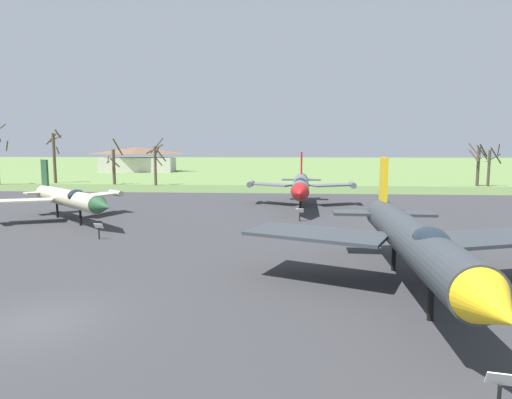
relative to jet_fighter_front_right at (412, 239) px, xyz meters
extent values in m
plane|color=#607F42|center=(-12.85, -3.85, -2.21)|extent=(600.00, 600.00, 0.00)
cube|color=#333335|center=(-12.85, 11.62, -2.18)|extent=(106.79, 51.58, 0.05)
cube|color=#4E6736|center=(-12.85, 43.41, -2.18)|extent=(166.79, 12.00, 0.06)
cylinder|color=#33383D|center=(0.01, 0.24, -0.04)|extent=(1.94, 13.16, 1.51)
cone|color=yellow|center=(-0.23, -7.16, -0.04)|extent=(1.45, 1.73, 1.39)
cylinder|color=black|center=(0.23, 7.10, -0.04)|extent=(1.09, 0.87, 1.06)
ellipsoid|color=#19232D|center=(-0.08, -2.36, 0.38)|extent=(1.13, 2.13, 1.07)
cube|color=#33383D|center=(-3.57, 1.49, -0.15)|extent=(6.36, 4.81, 0.14)
cube|color=#33383D|center=(3.65, 1.25, -0.15)|extent=(6.32, 4.53, 0.14)
cube|color=yellow|center=(0.20, 6.29, 1.86)|extent=(0.23, 1.45, 2.29)
cube|color=#33383D|center=(-1.25, 6.14, 0.08)|extent=(2.33, 1.49, 0.14)
cube|color=#33383D|center=(1.64, 6.05, 0.08)|extent=(2.33, 1.49, 0.14)
cylinder|color=black|center=(-0.09, -2.64, -1.50)|extent=(0.20, 0.20, 1.41)
cylinder|color=black|center=(0.10, 3.13, -1.50)|extent=(0.20, 0.20, 1.41)
cube|color=white|center=(-0.27, -7.62, -1.38)|extent=(0.59, 0.30, 0.34)
cylinder|color=#B7B293|center=(-21.90, 14.96, -0.33)|extent=(9.28, 8.61, 1.31)
cone|color=#234C2D|center=(-17.01, 10.50, -0.33)|extent=(2.19, 2.15, 1.21)
cylinder|color=black|center=(-26.29, 18.95, -0.33)|extent=(1.15, 1.16, 0.92)
ellipsoid|color=#19232D|center=(-20.54, 13.72, 0.03)|extent=(0.95, 1.78, 0.89)
cube|color=#B7B293|center=(-24.87, 13.94, -0.43)|extent=(4.60, 3.38, 0.12)
cube|color=#B7B293|center=(-21.17, 18.01, -0.43)|extent=(3.07, 4.57, 0.12)
cylinder|color=#B7B293|center=(-20.11, 19.89, -0.43)|extent=(1.88, 1.77, 0.49)
cube|color=#234C2D|center=(-25.71, 18.43, 1.44)|extent=(1.20, 1.11, 2.23)
cube|color=#B7B293|center=(-26.29, 17.65, -0.23)|extent=(1.85, 1.86, 0.12)
cube|color=#B7B293|center=(-24.99, 19.08, -0.23)|extent=(1.85, 1.86, 0.12)
cylinder|color=black|center=(-20.05, 13.27, -1.60)|extent=(0.17, 0.17, 1.22)
cylinder|color=black|center=(-23.74, 16.64, -1.60)|extent=(0.17, 0.17, 1.22)
cylinder|color=black|center=(-16.54, 8.70, -1.83)|extent=(0.08, 0.08, 0.76)
cube|color=white|center=(-16.54, 8.70, -1.31)|extent=(0.62, 0.29, 0.31)
cylinder|color=#565B60|center=(-3.65, 24.65, 0.00)|extent=(2.00, 13.38, 1.54)
cone|color=red|center=(-3.91, 17.05, 0.00)|extent=(1.48, 1.93, 1.42)
cylinder|color=black|center=(-3.40, 31.62, 0.00)|extent=(1.11, 0.88, 1.08)
ellipsoid|color=#19232D|center=(-3.77, 21.25, 0.42)|extent=(1.13, 2.12, 1.06)
cube|color=#565B60|center=(-6.55, 26.46, -0.12)|extent=(4.84, 4.02, 0.14)
cube|color=#565B60|center=(-0.62, 26.25, -0.12)|extent=(4.86, 3.82, 0.14)
cylinder|color=#565B60|center=(-8.73, 27.13, -0.12)|extent=(0.66, 2.48, 0.57)
cylinder|color=#565B60|center=(1.59, 26.77, -0.12)|extent=(0.66, 2.48, 0.57)
cube|color=red|center=(-3.43, 30.74, 1.96)|extent=(0.24, 1.63, 2.39)
cube|color=#565B60|center=(-4.65, 30.64, 0.11)|extent=(1.86, 1.50, 0.14)
cube|color=#565B60|center=(-2.22, 30.55, 0.11)|extent=(1.86, 1.50, 0.14)
cylinder|color=black|center=(-3.75, 21.72, -1.49)|extent=(0.21, 0.21, 1.44)
cylinder|color=black|center=(-3.54, 27.58, -1.49)|extent=(0.21, 0.21, 1.44)
cylinder|color=black|center=(-3.92, 16.42, -1.85)|extent=(0.08, 0.08, 0.72)
cube|color=white|center=(-3.92, 16.42, -1.31)|extent=(0.65, 0.38, 0.34)
cylinder|color=brown|center=(-49.96, 48.56, 4.01)|extent=(2.15, 2.55, 1.70)
cylinder|color=brown|center=(-44.22, 52.10, 1.96)|extent=(0.50, 0.50, 8.34)
cylinder|color=brown|center=(-43.62, 52.23, 3.30)|extent=(0.46, 1.36, 1.35)
cylinder|color=brown|center=(-43.38, 52.11, 6.07)|extent=(0.28, 1.83, 1.49)
cylinder|color=brown|center=(-44.39, 53.09, 5.26)|extent=(2.09, 0.54, 1.26)
cylinder|color=brown|center=(-44.87, 52.64, 5.20)|extent=(1.40, 1.61, 1.97)
cylinder|color=brown|center=(-33.12, 50.14, 0.62)|extent=(0.50, 0.50, 5.66)
cylinder|color=brown|center=(-32.67, 49.58, 1.34)|extent=(1.37, 1.15, 1.54)
cylinder|color=brown|center=(-32.20, 49.79, 3.84)|extent=(0.96, 2.09, 2.74)
cylinder|color=brown|center=(-33.84, 49.78, 1.88)|extent=(0.98, 1.65, 1.02)
cylinder|color=brown|center=(-33.92, 49.91, 1.84)|extent=(0.69, 1.79, 1.27)
cylinder|color=brown|center=(-25.73, 48.50, 0.85)|extent=(0.44, 0.44, 6.11)
cylinder|color=brown|center=(-26.15, 49.73, 3.54)|extent=(2.65, 1.11, 1.64)
cylinder|color=brown|center=(-25.71, 49.53, 4.05)|extent=(2.21, 0.24, 2.47)
cylinder|color=brown|center=(-25.52, 48.90, 3.13)|extent=(1.06, 0.69, 1.54)
cylinder|color=brown|center=(-24.63, 48.15, 2.53)|extent=(0.94, 2.38, 1.97)
cylinder|color=brown|center=(-25.12, 48.06, 1.72)|extent=(1.07, 1.41, 1.72)
cylinder|color=#42382D|center=(24.29, 51.69, 0.78)|extent=(0.44, 0.44, 5.99)
cylinder|color=#42382D|center=(24.63, 50.99, 3.32)|extent=(1.66, 0.96, 2.01)
cylinder|color=#42382D|center=(23.44, 51.10, 3.23)|extent=(1.42, 1.95, 2.43)
cylinder|color=#42382D|center=(23.44, 51.35, 2.48)|extent=(0.96, 1.94, 1.87)
cylinder|color=#42382D|center=(24.41, 50.83, 3.00)|extent=(1.87, 0.43, 2.24)
cylinder|color=#42382D|center=(25.72, 51.25, 0.58)|extent=(0.40, 0.40, 5.57)
cylinder|color=#42382D|center=(26.61, 51.88, 2.16)|extent=(1.41, 1.92, 1.33)
cylinder|color=#42382D|center=(26.17, 50.25, 2.53)|extent=(2.21, 1.14, 2.51)
cylinder|color=#42382D|center=(26.78, 50.85, 3.43)|extent=(0.97, 2.25, 1.73)
cube|color=beige|center=(-43.57, 90.18, -0.42)|extent=(18.90, 12.65, 3.57)
pyramid|color=brown|center=(-43.57, 90.18, 3.20)|extent=(19.84, 13.28, 1.84)
camera|label=1|loc=(-4.71, -16.36, 3.40)|focal=29.72mm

